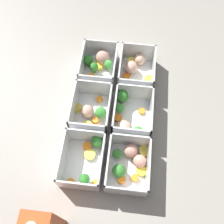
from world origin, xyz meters
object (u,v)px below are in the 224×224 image
at_px(container_near_left, 129,163).
at_px(container_near_center, 129,117).
at_px(container_near_right, 135,70).
at_px(container_far_left, 85,160).
at_px(container_far_center, 91,111).
at_px(container_far_right, 99,65).

bearing_deg(container_near_left, container_near_center, 4.57).
xyz_separation_m(container_near_center, container_near_right, (0.18, -0.00, -0.00)).
bearing_deg(container_near_center, container_far_left, 142.97).
height_order(container_near_center, container_far_left, same).
relative_size(container_near_center, container_far_center, 1.00).
xyz_separation_m(container_near_right, container_far_center, (-0.17, 0.12, -0.00)).
relative_size(container_near_right, container_far_right, 1.01).
bearing_deg(container_far_right, container_far_left, -178.56).
relative_size(container_near_center, container_far_right, 0.99).
bearing_deg(container_far_left, container_near_left, -88.30).
relative_size(container_near_left, container_far_left, 0.98).
height_order(container_near_center, container_near_right, same).
bearing_deg(container_far_center, container_near_center, -92.63).
distance_m(container_near_left, container_near_center, 0.15).
height_order(container_near_center, container_far_center, same).
distance_m(container_near_center, container_far_center, 0.12).
bearing_deg(container_far_center, container_far_right, 0.84).
bearing_deg(container_near_left, container_far_center, 40.72).
relative_size(container_near_center, container_far_left, 0.98).
height_order(container_near_left, container_far_right, same).
xyz_separation_m(container_far_left, container_far_center, (0.16, 0.01, -0.00)).
height_order(container_near_left, container_far_left, same).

